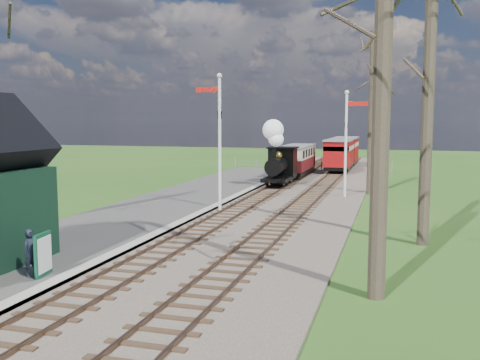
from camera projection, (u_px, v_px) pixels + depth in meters
The scene contains 16 objects.
distant_hills at pixel (349, 273), 71.52m from camera, with size 114.40×48.00×22.02m.
ballast_bed at pixel (289, 195), 29.30m from camera, with size 8.00×60.00×0.10m, color brown.
track_near at pixel (266, 193), 29.65m from camera, with size 1.60×60.00×0.15m.
track_far at pixel (313, 195), 28.93m from camera, with size 1.60×60.00×0.15m.
platform at pixel (144, 215), 23.00m from camera, with size 5.00×44.00×0.20m, color #474442.
coping_strip at pixel (194, 217), 22.36m from camera, with size 0.40×44.00×0.21m, color #B2AD9E.
semaphore_near at pixel (218, 132), 23.75m from camera, with size 1.22×0.24×6.22m.
semaphore_far at pixel (347, 135), 28.07m from camera, with size 1.22×0.24×5.72m.
bare_trees at pixel (221, 88), 17.36m from camera, with size 15.51×22.39×12.00m.
fence_line at pixel (310, 165), 42.87m from camera, with size 12.60×0.08×1.00m.
locomotive at pixel (279, 158), 32.67m from camera, with size 1.60×3.73×4.00m.
coach at pixel (297, 159), 38.50m from camera, with size 1.87×6.40×1.97m.
red_carriage_a at pixel (339, 154), 41.76m from camera, with size 2.01×4.98×2.12m.
red_carriage_b at pixel (346, 151), 47.01m from camera, with size 2.01×4.98×2.12m.
sign_board at pixel (43, 254), 13.65m from camera, with size 0.20×0.76×1.12m.
person at pixel (31, 253), 13.62m from camera, with size 0.44×0.29×1.21m, color #1B2131.
Camera 1 is at (6.84, -6.61, 4.19)m, focal length 40.00 mm.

